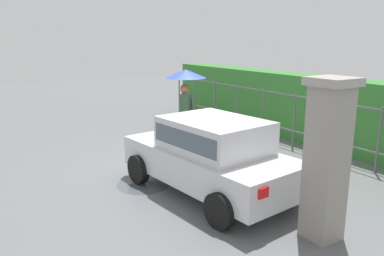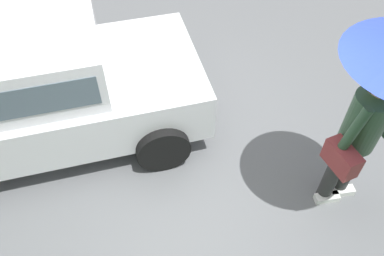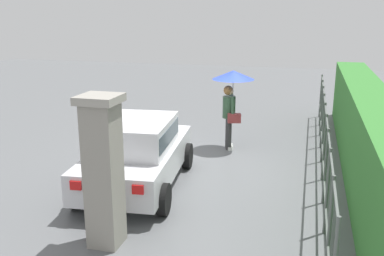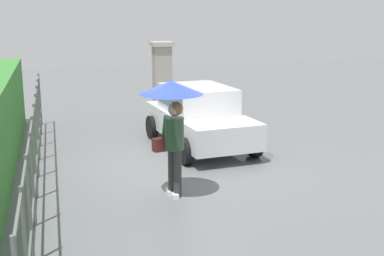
{
  "view_description": "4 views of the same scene",
  "coord_description": "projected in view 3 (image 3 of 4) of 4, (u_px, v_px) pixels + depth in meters",
  "views": [
    {
      "loc": [
        7.23,
        -4.7,
        2.94
      ],
      "look_at": [
        -0.1,
        -0.05,
        0.9
      ],
      "focal_mm": 35.86,
      "sensor_mm": 36.0,
      "label": 1
    },
    {
      "loc": [
        0.21,
        2.73,
        3.68
      ],
      "look_at": [
        -0.19,
        0.21,
        0.75
      ],
      "focal_mm": 36.62,
      "sensor_mm": 36.0,
      "label": 2
    },
    {
      "loc": [
        9.49,
        2.73,
        3.6
      ],
      "look_at": [
        0.12,
        0.17,
        0.99
      ],
      "focal_mm": 40.62,
      "sensor_mm": 36.0,
      "label": 3
    },
    {
      "loc": [
        -10.23,
        2.73,
        3.32
      ],
      "look_at": [
        -0.47,
        0.07,
        0.95
      ],
      "focal_mm": 47.94,
      "sensor_mm": 36.0,
      "label": 4
    }
  ],
  "objects": [
    {
      "name": "fence_section",
      "position": [
        324.0,
        137.0,
        9.95
      ],
      "size": [
        11.16,
        0.05,
        1.5
      ],
      "color": "#59605B",
      "rests_on": "ground"
    },
    {
      "name": "gate_pillar",
      "position": [
        103.0,
        171.0,
        6.65
      ],
      "size": [
        0.6,
        0.6,
        2.42
      ],
      "color": "gray",
      "rests_on": "ground"
    },
    {
      "name": "pedestrian",
      "position": [
        232.0,
        88.0,
        11.43
      ],
      "size": [
        1.11,
        1.11,
        2.11
      ],
      "rotation": [
        0.0,
        0.0,
        1.84
      ],
      "color": "#333333",
      "rests_on": "ground"
    },
    {
      "name": "puddle_near",
      "position": [
        119.0,
        166.0,
        10.47
      ],
      "size": [
        1.09,
        1.09,
        0.0
      ],
      "primitive_type": "cylinder",
      "color": "#4C545B",
      "rests_on": "ground"
    },
    {
      "name": "hedge_row",
      "position": [
        367.0,
        134.0,
        9.68
      ],
      "size": [
        12.11,
        0.9,
        1.9
      ],
      "primitive_type": "cube",
      "color": "#387F33",
      "rests_on": "ground"
    },
    {
      "name": "ground_plane",
      "position": [
        186.0,
        166.0,
        10.47
      ],
      "size": [
        40.0,
        40.0,
        0.0
      ],
      "primitive_type": "plane",
      "color": "slate"
    },
    {
      "name": "car",
      "position": [
        137.0,
        151.0,
        9.02
      ],
      "size": [
        3.87,
        2.17,
        1.48
      ],
      "rotation": [
        0.0,
        0.0,
        3.24
      ],
      "color": "silver",
      "rests_on": "ground"
    }
  ]
}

